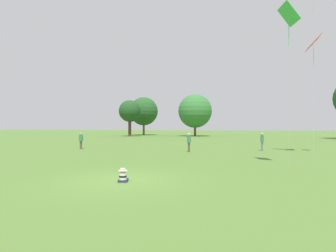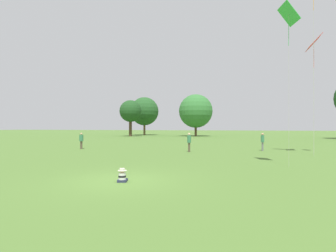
{
  "view_description": "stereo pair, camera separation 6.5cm",
  "coord_description": "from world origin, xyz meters",
  "px_view_note": "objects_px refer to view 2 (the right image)",
  "views": [
    {
      "loc": [
        4.52,
        -9.89,
        2.2
      ],
      "look_at": [
        0.06,
        7.53,
        2.25
      ],
      "focal_mm": 28.0,
      "sensor_mm": 36.0,
      "label": 1
    },
    {
      "loc": [
        4.58,
        -9.87,
        2.2
      ],
      "look_at": [
        0.06,
        7.53,
        2.25
      ],
      "focal_mm": 28.0,
      "sensor_mm": 36.0,
      "label": 2
    }
  ],
  "objects_px": {
    "person_standing_2": "(189,141)",
    "distant_tree_1": "(130,111)",
    "person_standing_0": "(263,140)",
    "kite_2": "(314,44)",
    "seated_toddler": "(122,176)",
    "distant_tree_3": "(144,111)",
    "kite_0": "(289,17)",
    "distant_tree_0": "(196,111)",
    "person_standing_1": "(81,139)"
  },
  "relations": [
    {
      "from": "person_standing_2",
      "to": "distant_tree_1",
      "type": "relative_size",
      "value": 0.2
    },
    {
      "from": "person_standing_2",
      "to": "distant_tree_1",
      "type": "distance_m",
      "value": 39.02
    },
    {
      "from": "person_standing_0",
      "to": "kite_2",
      "type": "distance_m",
      "value": 8.91
    },
    {
      "from": "distant_tree_1",
      "to": "seated_toddler",
      "type": "bearing_deg",
      "value": -67.62
    },
    {
      "from": "person_standing_0",
      "to": "distant_tree_1",
      "type": "distance_m",
      "value": 40.41
    },
    {
      "from": "distant_tree_1",
      "to": "distant_tree_3",
      "type": "height_order",
      "value": "distant_tree_3"
    },
    {
      "from": "kite_0",
      "to": "distant_tree_0",
      "type": "height_order",
      "value": "distant_tree_0"
    },
    {
      "from": "person_standing_0",
      "to": "kite_0",
      "type": "bearing_deg",
      "value": -149.02
    },
    {
      "from": "person_standing_0",
      "to": "distant_tree_1",
      "type": "relative_size",
      "value": 0.2
    },
    {
      "from": "seated_toddler",
      "to": "person_standing_2",
      "type": "height_order",
      "value": "person_standing_2"
    },
    {
      "from": "kite_0",
      "to": "distant_tree_1",
      "type": "height_order",
      "value": "kite_0"
    },
    {
      "from": "seated_toddler",
      "to": "distant_tree_3",
      "type": "bearing_deg",
      "value": 94.81
    },
    {
      "from": "person_standing_1",
      "to": "distant_tree_1",
      "type": "relative_size",
      "value": 0.19
    },
    {
      "from": "person_standing_2",
      "to": "distant_tree_3",
      "type": "bearing_deg",
      "value": -168.46
    },
    {
      "from": "kite_0",
      "to": "distant_tree_1",
      "type": "xyz_separation_m",
      "value": [
        -26.26,
        40.58,
        -2.44
      ]
    },
    {
      "from": "kite_0",
      "to": "distant_tree_3",
      "type": "bearing_deg",
      "value": 58.83
    },
    {
      "from": "seated_toddler",
      "to": "person_standing_2",
      "type": "bearing_deg",
      "value": 74.0
    },
    {
      "from": "distant_tree_0",
      "to": "distant_tree_3",
      "type": "height_order",
      "value": "distant_tree_3"
    },
    {
      "from": "person_standing_0",
      "to": "distant_tree_1",
      "type": "bearing_deg",
      "value": 68.52
    },
    {
      "from": "person_standing_1",
      "to": "distant_tree_1",
      "type": "bearing_deg",
      "value": -21.73
    },
    {
      "from": "person_standing_2",
      "to": "distant_tree_3",
      "type": "xyz_separation_m",
      "value": [
        -19.35,
        42.45,
        5.26
      ]
    },
    {
      "from": "person_standing_2",
      "to": "distant_tree_1",
      "type": "xyz_separation_m",
      "value": [
        -19.52,
        33.44,
        4.76
      ]
    },
    {
      "from": "seated_toddler",
      "to": "distant_tree_3",
      "type": "xyz_separation_m",
      "value": [
        -18.91,
        55.34,
        6.01
      ]
    },
    {
      "from": "person_standing_2",
      "to": "distant_tree_0",
      "type": "distance_m",
      "value": 38.48
    },
    {
      "from": "distant_tree_0",
      "to": "distant_tree_3",
      "type": "distance_m",
      "value": 14.99
    },
    {
      "from": "kite_2",
      "to": "distant_tree_0",
      "type": "relative_size",
      "value": 0.98
    },
    {
      "from": "person_standing_0",
      "to": "person_standing_2",
      "type": "xyz_separation_m",
      "value": [
        -6.3,
        -2.73,
        0.0
      ]
    },
    {
      "from": "person_standing_1",
      "to": "distant_tree_3",
      "type": "height_order",
      "value": "distant_tree_3"
    },
    {
      "from": "kite_0",
      "to": "seated_toddler",
      "type": "bearing_deg",
      "value": 159.89
    },
    {
      "from": "person_standing_1",
      "to": "distant_tree_3",
      "type": "bearing_deg",
      "value": -25.0
    },
    {
      "from": "kite_0",
      "to": "distant_tree_0",
      "type": "relative_size",
      "value": 0.91
    },
    {
      "from": "person_standing_1",
      "to": "distant_tree_0",
      "type": "height_order",
      "value": "distant_tree_0"
    },
    {
      "from": "person_standing_2",
      "to": "distant_tree_3",
      "type": "relative_size",
      "value": 0.17
    },
    {
      "from": "person_standing_0",
      "to": "distant_tree_3",
      "type": "xyz_separation_m",
      "value": [
        -25.65,
        39.72,
        5.26
      ]
    },
    {
      "from": "person_standing_2",
      "to": "person_standing_1",
      "type": "bearing_deg",
      "value": -104.86
    },
    {
      "from": "person_standing_2",
      "to": "distant_tree_0",
      "type": "relative_size",
      "value": 0.17
    },
    {
      "from": "seated_toddler",
      "to": "person_standing_0",
      "type": "relative_size",
      "value": 0.34
    },
    {
      "from": "person_standing_0",
      "to": "distant_tree_1",
      "type": "xyz_separation_m",
      "value": [
        -25.82,
        30.71,
        4.76
      ]
    },
    {
      "from": "person_standing_1",
      "to": "person_standing_0",
      "type": "bearing_deg",
      "value": -118.53
    },
    {
      "from": "person_standing_0",
      "to": "person_standing_1",
      "type": "relative_size",
      "value": 1.02
    },
    {
      "from": "person_standing_1",
      "to": "kite_0",
      "type": "distance_m",
      "value": 20.46
    },
    {
      "from": "person_standing_1",
      "to": "distant_tree_3",
      "type": "distance_m",
      "value": 43.26
    },
    {
      "from": "seated_toddler",
      "to": "kite_2",
      "type": "relative_size",
      "value": 0.06
    },
    {
      "from": "distant_tree_0",
      "to": "distant_tree_1",
      "type": "height_order",
      "value": "distant_tree_0"
    },
    {
      "from": "distant_tree_3",
      "to": "person_standing_2",
      "type": "bearing_deg",
      "value": -65.5
    },
    {
      "from": "seated_toddler",
      "to": "person_standing_2",
      "type": "xyz_separation_m",
      "value": [
        0.44,
        12.9,
        0.75
      ]
    },
    {
      "from": "seated_toddler",
      "to": "person_standing_0",
      "type": "bearing_deg",
      "value": 52.62
    },
    {
      "from": "person_standing_2",
      "to": "kite_2",
      "type": "height_order",
      "value": "kite_2"
    },
    {
      "from": "seated_toddler",
      "to": "person_standing_0",
      "type": "height_order",
      "value": "person_standing_0"
    },
    {
      "from": "person_standing_1",
      "to": "kite_2",
      "type": "distance_m",
      "value": 22.34
    }
  ]
}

